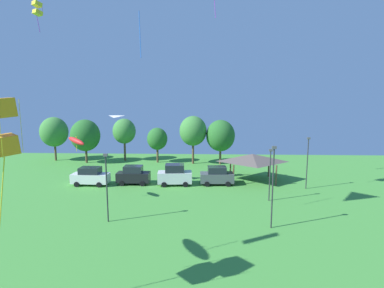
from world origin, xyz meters
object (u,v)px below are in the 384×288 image
parked_car_leftmost (90,176)px  treeline_tree_1 (85,135)px  kite_flying_4 (76,141)px  parked_car_third_from_left (175,175)px  treeline_tree_2 (124,131)px  parked_car_second_from_left (133,175)px  light_post_3 (307,160)px  treeline_tree_4 (193,131)px  kite_flying_5 (37,9)px  treeline_tree_5 (221,136)px  parked_car_rightmost_in_row (217,176)px  light_post_0 (270,172)px  treeline_tree_0 (54,132)px  treeline_tree_3 (157,139)px  park_pavilion (252,158)px  kite_flying_0 (114,122)px  light_post_1 (273,183)px  light_post_2 (107,184)px

parked_car_leftmost → treeline_tree_1: size_ratio=0.62×
kite_flying_4 → parked_car_leftmost: (-1.28, 6.45, -5.36)m
parked_car_third_from_left → treeline_tree_2: bearing=120.1°
parked_car_third_from_left → treeline_tree_1: treeline_tree_1 is taller
parked_car_second_from_left → parked_car_leftmost: bearing=-173.7°
parked_car_second_from_left → kite_flying_4: bearing=-120.1°
kite_flying_4 → light_post_3: 26.10m
parked_car_second_from_left → treeline_tree_1: 17.09m
light_post_3 → treeline_tree_2: size_ratio=0.85×
parked_car_third_from_left → treeline_tree_4: treeline_tree_4 is taller
kite_flying_5 → treeline_tree_2: 24.33m
treeline_tree_4 → treeline_tree_5: (4.53, -0.15, -0.74)m
parked_car_third_from_left → parked_car_rightmost_in_row: 5.30m
parked_car_leftmost → treeline_tree_4: bearing=48.4°
light_post_0 → treeline_tree_0: treeline_tree_0 is taller
parked_car_second_from_left → treeline_tree_3: size_ratio=0.69×
parked_car_rightmost_in_row → light_post_3: (10.67, -1.38, 2.38)m
parked_car_third_from_left → park_pavilion: bearing=8.9°
kite_flying_0 → treeline_tree_3: size_ratio=0.26×
kite_flying_0 → parked_car_second_from_left: (1.80, 1.43, -6.81)m
parked_car_third_from_left → light_post_1: bearing=-57.6°
parked_car_leftmost → kite_flying_0: bearing=-11.3°
parked_car_leftmost → parked_car_rightmost_in_row: bearing=4.8°
treeline_tree_3 → light_post_0: bearing=-52.1°
light_post_3 → treeline_tree_5: 16.67m
kite_flying_4 → treeline_tree_1: bearing=109.6°
parked_car_rightmost_in_row → kite_flying_4: bearing=-156.1°
parked_car_second_from_left → parked_car_rightmost_in_row: (10.56, 0.24, -0.02)m
parked_car_leftmost → light_post_0: (21.13, -5.03, 2.04)m
kite_flying_5 → light_post_0: bearing=-3.3°
treeline_tree_0 → treeline_tree_5: treeline_tree_0 is taller
parked_car_rightmost_in_row → parked_car_third_from_left: bearing=-178.4°
treeline_tree_2 → treeline_tree_4: 12.23m
treeline_tree_5 → parked_car_leftmost: bearing=-142.3°
parked_car_leftmost → treeline_tree_0: bearing=130.1°
parked_car_leftmost → parked_car_rightmost_in_row: 15.87m
parked_car_leftmost → light_post_1: size_ratio=0.66×
kite_flying_4 → treeline_tree_1: 20.97m
kite_flying_5 → treeline_tree_2: kite_flying_5 is taller
parked_car_second_from_left → light_post_2: 12.02m
kite_flying_4 → light_post_3: kite_flying_4 is taller
light_post_1 → light_post_3: light_post_1 is taller
park_pavilion → light_post_0: light_post_0 is taller
kite_flying_0 → treeline_tree_0: 22.23m
parked_car_leftmost → park_pavilion: 20.85m
kite_flying_5 → treeline_tree_4: 27.23m
treeline_tree_0 → treeline_tree_5: (28.85, -1.88, -0.29)m
light_post_1 → treeline_tree_2: treeline_tree_2 is taller
kite_flying_4 → light_post_0: 20.17m
treeline_tree_0 → treeline_tree_2: treeline_tree_0 is taller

